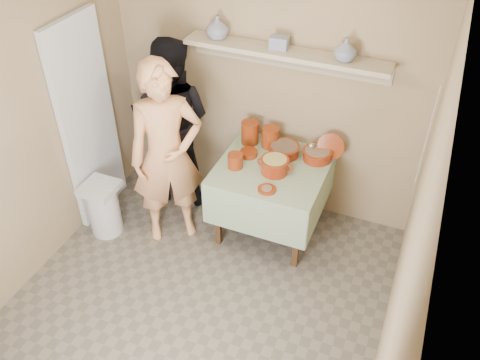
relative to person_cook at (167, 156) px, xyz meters
The scene contains 22 objects.
ground 1.40m from the person_cook, 55.67° to the right, with size 3.50×3.50×0.00m, color #696052.
tile_panel 0.87m from the person_cook, behind, with size 0.06×0.70×2.00m, color silver.
plate_stack_a 0.85m from the person_cook, 52.28° to the left, with size 0.17×0.17×0.22m, color maroon.
plate_stack_b 1.00m from the person_cook, 43.71° to the left, with size 0.17×0.17×0.20m, color maroon.
bowl_stack 0.61m from the person_cook, 24.63° to the left, with size 0.14×0.14×0.14m, color maroon.
empty_bowl 0.76m from the person_cook, 38.17° to the left, with size 0.16×0.16×0.05m, color maroon.
propped_lid 1.48m from the person_cook, 29.16° to the left, with size 0.25×0.25×0.02m, color maroon.
vase_right 1.76m from the person_cook, 29.12° to the left, with size 0.18×0.18×0.19m, color navy.
vase_left 1.20m from the person_cook, 76.85° to the left, with size 0.19×0.19×0.20m, color navy.
ceramic_box 1.37m from the person_cook, 44.85° to the left, with size 0.15×0.11×0.11m, color navy.
person_cook is the anchor object (origin of this frame).
person_helper 0.63m from the person_cook, 115.42° to the left, with size 0.84×0.66×1.73m, color black.
room_shell 1.28m from the person_cook, 55.67° to the right, with size 3.04×3.54×2.62m.
serving_table 0.98m from the person_cook, 24.93° to the left, with size 0.97×0.97×0.76m.
cazuela_meat_a 1.08m from the person_cook, 34.35° to the left, with size 0.30×0.30×0.10m.
cazuela_meat_b 1.36m from the person_cook, 28.59° to the left, with size 0.28×0.28×0.10m.
ladle 1.31m from the person_cook, 30.75° to the left, with size 0.08×0.26×0.19m.
cazuela_rice 0.95m from the person_cook, 19.27° to the left, with size 0.33×0.25×0.14m.
front_plate 0.93m from the person_cook, ahead, with size 0.16×0.16×0.03m.
wall_shelf 1.36m from the person_cook, 43.73° to the left, with size 1.80×0.25×0.21m.
trash_bin 0.90m from the person_cook, 158.21° to the right, with size 0.32×0.32×0.56m.
electrical_cord 2.19m from the person_cook, 16.06° to the left, with size 0.01×0.05×0.90m.
Camera 1 is at (1.39, -2.25, 3.48)m, focal length 38.00 mm.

